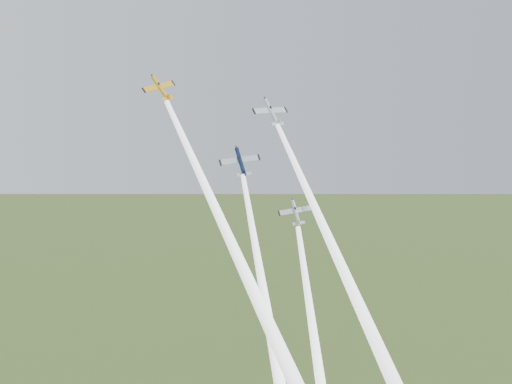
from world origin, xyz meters
The scene contains 7 objects.
plane_yellow centered at (-16.68, 0.66, 111.62)m, with size 7.02×6.97×1.10m, color gold, non-canonical shape.
smoke_trail_yellow centered at (-13.04, -20.14, 83.79)m, with size 2.67×2.67×63.49m, color white, non-canonical shape.
plane_navy centered at (0.82, 1.03, 97.47)m, with size 8.48×8.41×1.33m, color #0C1837, non-canonical shape.
smoke_trail_navy centered at (-5.92, -20.22, 68.10)m, with size 2.67×2.67×67.34m, color white, non-canonical shape.
plane_silver_right centered at (7.01, -1.01, 107.46)m, with size 8.43×8.36×1.32m, color silver, non-canonical shape.
smoke_trail_silver_right centered at (7.83, -20.77, 81.40)m, with size 2.67×2.67×59.03m, color white, non-canonical shape.
plane_silver_low centered at (5.01, -12.19, 88.39)m, with size 6.61×6.55×1.03m, color #B3B9C2, non-canonical shape.
Camera 1 is at (-66.58, -109.21, 104.54)m, focal length 45.00 mm.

